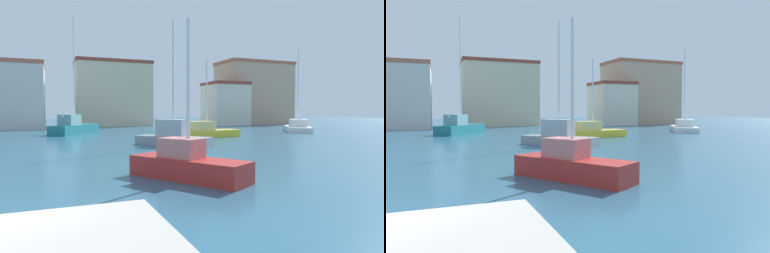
# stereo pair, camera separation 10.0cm
# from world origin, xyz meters

# --- Properties ---
(water) EXTENTS (160.00, 160.00, 0.00)m
(water) POSITION_xyz_m (15.00, 20.00, 0.00)
(water) COLOR #285670
(water) RESTS_ON ground
(sailboat_teal_outer_mooring) EXTENTS (5.46, 6.94, 12.15)m
(sailboat_teal_outer_mooring) POSITION_xyz_m (3.61, 31.23, 0.74)
(sailboat_teal_outer_mooring) COLOR #1E707A
(sailboat_teal_outer_mooring) RESTS_ON water
(sailboat_red_inner_mooring) EXTENTS (3.52, 4.65, 5.70)m
(sailboat_red_inner_mooring) POSITION_xyz_m (5.89, 5.26, 0.54)
(sailboat_red_inner_mooring) COLOR #B22823
(sailboat_red_inner_mooring) RESTS_ON water
(sailboat_yellow_center_channel) EXTENTS (6.58, 2.72, 7.08)m
(sailboat_yellow_center_channel) POSITION_xyz_m (14.33, 21.87, 0.54)
(sailboat_yellow_center_channel) COLOR gold
(sailboat_yellow_center_channel) RESTS_ON water
(sailboat_grey_mid_harbor) EXTENTS (4.67, 5.38, 8.63)m
(sailboat_grey_mid_harbor) POSITION_xyz_m (9.29, 16.42, 0.69)
(sailboat_grey_mid_harbor) COLOR gray
(sailboat_grey_mid_harbor) RESTS_ON water
(sailboat_white_far_left) EXTENTS (6.38, 7.66, 9.48)m
(sailboat_white_far_left) POSITION_xyz_m (27.97, 25.69, 0.51)
(sailboat_white_far_left) COLOR white
(sailboat_white_far_left) RESTS_ON water
(warehouse_block) EXTENTS (7.74, 8.04, 8.77)m
(warehouse_block) POSITION_xyz_m (-3.14, 44.42, 4.40)
(warehouse_block) COLOR beige
(warehouse_block) RESTS_ON ground
(yacht_club) EXTENTS (11.49, 7.07, 10.13)m
(yacht_club) POSITION_xyz_m (10.54, 48.51, 5.07)
(yacht_club) COLOR beige
(yacht_club) RESTS_ON ground
(waterfront_apartments) EXTENTS (6.33, 6.48, 7.05)m
(waterfront_apartments) POSITION_xyz_m (28.22, 43.98, 3.53)
(waterfront_apartments) COLOR beige
(waterfront_apartments) RESTS_ON ground
(harbor_office) EXTENTS (12.70, 7.62, 11.02)m
(harbor_office) POSITION_xyz_m (35.33, 46.39, 5.52)
(harbor_office) COLOR tan
(harbor_office) RESTS_ON ground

